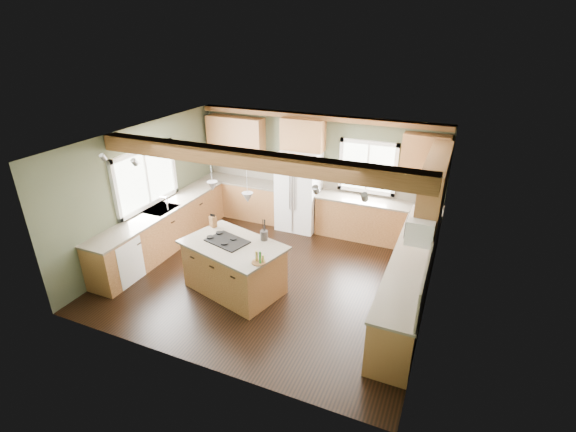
% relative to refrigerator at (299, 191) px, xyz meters
% --- Properties ---
extents(floor, '(5.60, 5.60, 0.00)m').
position_rel_refrigerator_xyz_m(floor, '(0.30, -2.12, -0.90)').
color(floor, black).
rests_on(floor, ground).
extents(ceiling, '(5.60, 5.60, 0.00)m').
position_rel_refrigerator_xyz_m(ceiling, '(0.30, -2.12, 1.70)').
color(ceiling, silver).
rests_on(ceiling, wall_back).
extents(wall_back, '(5.60, 0.00, 5.60)m').
position_rel_refrigerator_xyz_m(wall_back, '(0.30, 0.38, 0.40)').
color(wall_back, '#4A5039').
rests_on(wall_back, ground).
extents(wall_left, '(0.00, 5.00, 5.00)m').
position_rel_refrigerator_xyz_m(wall_left, '(-2.50, -2.12, 0.40)').
color(wall_left, '#4A5039').
rests_on(wall_left, ground).
extents(wall_right, '(0.00, 5.00, 5.00)m').
position_rel_refrigerator_xyz_m(wall_right, '(3.10, -2.12, 0.40)').
color(wall_right, '#4A5039').
rests_on(wall_right, ground).
extents(ceiling_beam, '(5.55, 0.26, 0.26)m').
position_rel_refrigerator_xyz_m(ceiling_beam, '(0.30, -2.80, 1.57)').
color(ceiling_beam, '#503017').
rests_on(ceiling_beam, ceiling).
extents(soffit_trim, '(5.55, 0.20, 0.10)m').
position_rel_refrigerator_xyz_m(soffit_trim, '(0.30, 0.28, 1.64)').
color(soffit_trim, '#503017').
rests_on(soffit_trim, ceiling).
extents(backsplash_back, '(5.58, 0.03, 0.58)m').
position_rel_refrigerator_xyz_m(backsplash_back, '(0.30, 0.36, 0.31)').
color(backsplash_back, brown).
rests_on(backsplash_back, wall_back).
extents(backsplash_right, '(0.03, 3.70, 0.58)m').
position_rel_refrigerator_xyz_m(backsplash_right, '(3.08, -2.07, 0.31)').
color(backsplash_right, brown).
rests_on(backsplash_right, wall_right).
extents(base_cab_back_left, '(2.02, 0.60, 0.88)m').
position_rel_refrigerator_xyz_m(base_cab_back_left, '(-1.49, 0.08, -0.46)').
color(base_cab_back_left, brown).
rests_on(base_cab_back_left, floor).
extents(counter_back_left, '(2.06, 0.64, 0.04)m').
position_rel_refrigerator_xyz_m(counter_back_left, '(-1.49, 0.08, 0.00)').
color(counter_back_left, '#4B4337').
rests_on(counter_back_left, base_cab_back_left).
extents(base_cab_back_right, '(2.62, 0.60, 0.88)m').
position_rel_refrigerator_xyz_m(base_cab_back_right, '(1.79, 0.08, -0.46)').
color(base_cab_back_right, brown).
rests_on(base_cab_back_right, floor).
extents(counter_back_right, '(2.66, 0.64, 0.04)m').
position_rel_refrigerator_xyz_m(counter_back_right, '(1.79, 0.08, 0.00)').
color(counter_back_right, '#4B4337').
rests_on(counter_back_right, base_cab_back_right).
extents(base_cab_left, '(0.60, 3.70, 0.88)m').
position_rel_refrigerator_xyz_m(base_cab_left, '(-2.20, -2.07, -0.46)').
color(base_cab_left, brown).
rests_on(base_cab_left, floor).
extents(counter_left, '(0.64, 3.74, 0.04)m').
position_rel_refrigerator_xyz_m(counter_left, '(-2.20, -2.07, 0.00)').
color(counter_left, '#4B4337').
rests_on(counter_left, base_cab_left).
extents(base_cab_right, '(0.60, 3.70, 0.88)m').
position_rel_refrigerator_xyz_m(base_cab_right, '(2.80, -2.07, -0.46)').
color(base_cab_right, brown).
rests_on(base_cab_right, floor).
extents(counter_right, '(0.64, 3.74, 0.04)m').
position_rel_refrigerator_xyz_m(counter_right, '(2.80, -2.07, 0.00)').
color(counter_right, '#4B4337').
rests_on(counter_right, base_cab_right).
extents(upper_cab_back_left, '(1.40, 0.35, 0.90)m').
position_rel_refrigerator_xyz_m(upper_cab_back_left, '(-1.69, 0.21, 1.05)').
color(upper_cab_back_left, brown).
rests_on(upper_cab_back_left, wall_back).
extents(upper_cab_over_fridge, '(0.96, 0.35, 0.70)m').
position_rel_refrigerator_xyz_m(upper_cab_over_fridge, '(-0.00, 0.21, 1.25)').
color(upper_cab_over_fridge, brown).
rests_on(upper_cab_over_fridge, wall_back).
extents(upper_cab_right, '(0.35, 2.20, 0.90)m').
position_rel_refrigerator_xyz_m(upper_cab_right, '(2.92, -1.22, 1.05)').
color(upper_cab_right, brown).
rests_on(upper_cab_right, wall_right).
extents(upper_cab_back_corner, '(0.90, 0.35, 0.90)m').
position_rel_refrigerator_xyz_m(upper_cab_back_corner, '(2.60, 0.21, 1.05)').
color(upper_cab_back_corner, brown).
rests_on(upper_cab_back_corner, wall_back).
extents(window_left, '(0.04, 1.60, 1.05)m').
position_rel_refrigerator_xyz_m(window_left, '(-2.48, -2.07, 0.65)').
color(window_left, white).
rests_on(window_left, wall_left).
extents(window_back, '(1.10, 0.04, 1.00)m').
position_rel_refrigerator_xyz_m(window_back, '(1.45, 0.36, 0.65)').
color(window_back, white).
rests_on(window_back, wall_back).
extents(sink, '(0.50, 0.65, 0.03)m').
position_rel_refrigerator_xyz_m(sink, '(-2.20, -2.07, 0.01)').
color(sink, '#262628').
rests_on(sink, counter_left).
extents(faucet, '(0.02, 0.02, 0.28)m').
position_rel_refrigerator_xyz_m(faucet, '(-2.02, -2.07, 0.15)').
color(faucet, '#B2B2B7').
rests_on(faucet, sink).
extents(dishwasher, '(0.60, 0.60, 0.84)m').
position_rel_refrigerator_xyz_m(dishwasher, '(-2.19, -3.37, -0.47)').
color(dishwasher, white).
rests_on(dishwasher, floor).
extents(oven, '(0.60, 0.72, 0.84)m').
position_rel_refrigerator_xyz_m(oven, '(2.79, -3.37, -0.47)').
color(oven, white).
rests_on(oven, floor).
extents(microwave, '(0.40, 0.70, 0.38)m').
position_rel_refrigerator_xyz_m(microwave, '(2.88, -2.17, 0.65)').
color(microwave, white).
rests_on(microwave, wall_right).
extents(pendant_left, '(0.18, 0.18, 0.16)m').
position_rel_refrigerator_xyz_m(pendant_left, '(-0.49, -2.69, 0.98)').
color(pendant_left, '#B2B2B7').
rests_on(pendant_left, ceiling).
extents(pendant_right, '(0.18, 0.18, 0.16)m').
position_rel_refrigerator_xyz_m(pendant_right, '(0.29, -2.90, 0.98)').
color(pendant_right, '#B2B2B7').
rests_on(pendant_right, ceiling).
extents(refrigerator, '(0.90, 0.74, 1.80)m').
position_rel_refrigerator_xyz_m(refrigerator, '(0.00, 0.00, 0.00)').
color(refrigerator, white).
rests_on(refrigerator, floor).
extents(island, '(1.83, 1.39, 0.88)m').
position_rel_refrigerator_xyz_m(island, '(-0.10, -2.80, -0.46)').
color(island, brown).
rests_on(island, floor).
extents(island_top, '(1.96, 1.52, 0.04)m').
position_rel_refrigerator_xyz_m(island_top, '(-0.10, -2.80, 0.00)').
color(island_top, '#4B4337').
rests_on(island_top, island).
extents(cooktop, '(0.80, 0.64, 0.02)m').
position_rel_refrigerator_xyz_m(cooktop, '(-0.23, -2.76, 0.03)').
color(cooktop, black).
rests_on(cooktop, island_top).
extents(knife_block, '(0.15, 0.14, 0.21)m').
position_rel_refrigerator_xyz_m(knife_block, '(-0.77, -2.35, 0.12)').
color(knife_block, brown).
rests_on(knife_block, island_top).
extents(utensil_crock, '(0.15, 0.15, 0.17)m').
position_rel_refrigerator_xyz_m(utensil_crock, '(0.33, -2.45, 0.11)').
color(utensil_crock, '#49433A').
rests_on(utensil_crock, island_top).
extents(bottle_tray, '(0.25, 0.25, 0.21)m').
position_rel_refrigerator_xyz_m(bottle_tray, '(0.59, -3.17, 0.12)').
color(bottle_tray, brown).
rests_on(bottle_tray, island_top).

